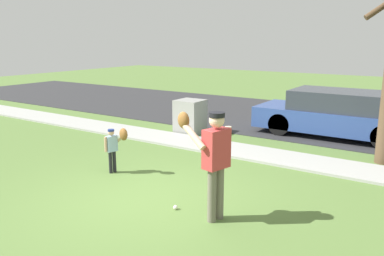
{
  "coord_description": "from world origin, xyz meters",
  "views": [
    {
      "loc": [
        4.32,
        -4.99,
        2.79
      ],
      "look_at": [
        0.02,
        1.54,
        1.0
      ],
      "focal_mm": 36.66,
      "sensor_mm": 36.0,
      "label": 1
    }
  ],
  "objects_px": {
    "baseball": "(175,207)",
    "parked_wagon_blue": "(336,114)",
    "person_adult": "(214,154)",
    "person_child": "(115,143)",
    "utility_cabinet": "(190,117)"
  },
  "relations": [
    {
      "from": "utility_cabinet",
      "to": "parked_wagon_blue",
      "type": "height_order",
      "value": "parked_wagon_blue"
    },
    {
      "from": "person_child",
      "to": "utility_cabinet",
      "type": "relative_size",
      "value": 0.99
    },
    {
      "from": "baseball",
      "to": "utility_cabinet",
      "type": "distance_m",
      "value": 5.5
    },
    {
      "from": "person_adult",
      "to": "baseball",
      "type": "xyz_separation_m",
      "value": [
        -0.7,
        -0.04,
        -1.04
      ]
    },
    {
      "from": "baseball",
      "to": "parked_wagon_blue",
      "type": "relative_size",
      "value": 0.02
    },
    {
      "from": "person_child",
      "to": "baseball",
      "type": "distance_m",
      "value": 2.34
    },
    {
      "from": "person_adult",
      "to": "parked_wagon_blue",
      "type": "relative_size",
      "value": 0.38
    },
    {
      "from": "parked_wagon_blue",
      "to": "baseball",
      "type": "bearing_deg",
      "value": -98.13
    },
    {
      "from": "person_adult",
      "to": "utility_cabinet",
      "type": "height_order",
      "value": "person_adult"
    },
    {
      "from": "person_adult",
      "to": "parked_wagon_blue",
      "type": "height_order",
      "value": "person_adult"
    },
    {
      "from": "person_adult",
      "to": "parked_wagon_blue",
      "type": "distance_m",
      "value": 6.62
    },
    {
      "from": "person_adult",
      "to": "baseball",
      "type": "bearing_deg",
      "value": 16.97
    },
    {
      "from": "baseball",
      "to": "parked_wagon_blue",
      "type": "xyz_separation_m",
      "value": [
        0.95,
        6.64,
        0.62
      ]
    },
    {
      "from": "utility_cabinet",
      "to": "person_child",
      "type": "bearing_deg",
      "value": -79.67
    },
    {
      "from": "person_child",
      "to": "baseball",
      "type": "relative_size",
      "value": 13.39
    }
  ]
}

